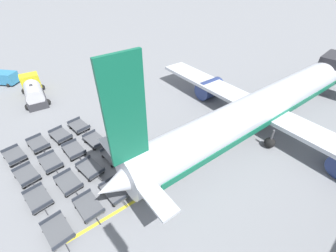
% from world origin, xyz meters
% --- Properties ---
extents(ground_plane, '(500.00, 500.00, 0.00)m').
position_xyz_m(ground_plane, '(0.00, 0.00, 0.00)').
color(ground_plane, gray).
extents(airplane, '(34.97, 43.83, 12.83)m').
position_xyz_m(airplane, '(12.80, -1.10, 3.07)').
color(airplane, silver).
rests_on(airplane, ground_plane).
extents(fuel_tanker_primary, '(7.92, 4.26, 2.99)m').
position_xyz_m(fuel_tanker_primary, '(-12.96, -20.37, 1.27)').
color(fuel_tanker_primary, yellow).
rests_on(fuel_tanker_primary, ground_plane).
extents(service_van, '(4.67, 4.28, 2.02)m').
position_xyz_m(service_van, '(-22.14, -22.43, 1.10)').
color(service_van, teal).
rests_on(service_van, ground_plane).
extents(baggage_dolly_row_near_col_a, '(3.36, 1.92, 0.92)m').
position_xyz_m(baggage_dolly_row_near_col_a, '(-1.43, -25.94, 0.48)').
color(baggage_dolly_row_near_col_a, '#515459').
rests_on(baggage_dolly_row_near_col_a, ground_plane).
extents(baggage_dolly_row_near_col_b, '(3.36, 1.92, 0.92)m').
position_xyz_m(baggage_dolly_row_near_col_b, '(2.23, -25.78, 0.48)').
color(baggage_dolly_row_near_col_b, '#515459').
rests_on(baggage_dolly_row_near_col_b, ground_plane).
extents(baggage_dolly_row_near_col_c, '(3.33, 1.84, 0.92)m').
position_xyz_m(baggage_dolly_row_near_col_c, '(5.66, -25.85, 0.48)').
color(baggage_dolly_row_near_col_c, '#515459').
rests_on(baggage_dolly_row_near_col_c, ground_plane).
extents(baggage_dolly_row_near_col_d, '(3.32, 1.81, 0.92)m').
position_xyz_m(baggage_dolly_row_near_col_d, '(9.58, -25.69, 0.48)').
color(baggage_dolly_row_near_col_d, '#515459').
rests_on(baggage_dolly_row_near_col_d, ground_plane).
extents(baggage_dolly_row_mid_a_col_a, '(3.35, 1.88, 0.92)m').
position_xyz_m(baggage_dolly_row_mid_a_col_a, '(-1.70, -23.53, 0.48)').
color(baggage_dolly_row_mid_a_col_a, '#515459').
rests_on(baggage_dolly_row_mid_a_col_a, ground_plane).
extents(baggage_dolly_row_mid_a_col_b, '(3.31, 1.78, 0.92)m').
position_xyz_m(baggage_dolly_row_mid_a_col_b, '(2.05, -23.52, 0.48)').
color(baggage_dolly_row_mid_a_col_b, '#515459').
rests_on(baggage_dolly_row_mid_a_col_b, ground_plane).
extents(baggage_dolly_row_mid_a_col_c, '(3.33, 1.85, 0.92)m').
position_xyz_m(baggage_dolly_row_mid_a_col_c, '(5.73, -23.24, 0.48)').
color(baggage_dolly_row_mid_a_col_c, '#515459').
rests_on(baggage_dolly_row_mid_a_col_c, ground_plane).
extents(baggage_dolly_row_mid_a_col_d, '(3.31, 1.79, 0.92)m').
position_xyz_m(baggage_dolly_row_mid_a_col_d, '(9.23, -23.02, 0.48)').
color(baggage_dolly_row_mid_a_col_d, '#515459').
rests_on(baggage_dolly_row_mid_a_col_d, ground_plane).
extents(baggage_dolly_row_mid_b_col_a, '(3.36, 1.93, 0.92)m').
position_xyz_m(baggage_dolly_row_mid_b_col_a, '(-1.55, -21.13, 0.48)').
color(baggage_dolly_row_mid_b_col_a, '#515459').
rests_on(baggage_dolly_row_mid_b_col_a, ground_plane).
extents(baggage_dolly_row_mid_b_col_b, '(3.31, 1.79, 0.92)m').
position_xyz_m(baggage_dolly_row_mid_b_col_b, '(1.88, -21.05, 0.48)').
color(baggage_dolly_row_mid_b_col_b, '#515459').
rests_on(baggage_dolly_row_mid_b_col_b, ground_plane).
extents(baggage_dolly_row_mid_b_col_c, '(3.37, 1.93, 0.92)m').
position_xyz_m(baggage_dolly_row_mid_b_col_c, '(5.48, -20.99, 0.48)').
color(baggage_dolly_row_mid_b_col_c, '#515459').
rests_on(baggage_dolly_row_mid_b_col_c, ground_plane).
extents(baggage_dolly_row_mid_b_col_d, '(3.31, 1.78, 0.92)m').
position_xyz_m(baggage_dolly_row_mid_b_col_d, '(9.35, -20.63, 0.48)').
color(baggage_dolly_row_mid_b_col_d, '#515459').
rests_on(baggage_dolly_row_mid_b_col_d, ground_plane).
extents(baggage_dolly_row_far_col_a, '(3.35, 1.88, 0.92)m').
position_xyz_m(baggage_dolly_row_far_col_a, '(-1.84, -18.79, 0.48)').
color(baggage_dolly_row_far_col_a, '#515459').
rests_on(baggage_dolly_row_far_col_a, ground_plane).
extents(baggage_dolly_row_far_col_b, '(3.35, 1.89, 0.92)m').
position_xyz_m(baggage_dolly_row_far_col_b, '(1.85, -18.60, 0.48)').
color(baggage_dolly_row_far_col_b, '#515459').
rests_on(baggage_dolly_row_far_col_b, ground_plane).
extents(baggage_dolly_row_far_col_c, '(3.31, 1.79, 0.92)m').
position_xyz_m(baggage_dolly_row_far_col_c, '(5.39, -18.39, 0.48)').
color(baggage_dolly_row_far_col_c, '#515459').
rests_on(baggage_dolly_row_far_col_c, ground_plane).
extents(baggage_dolly_row_far_col_d, '(3.36, 1.91, 0.92)m').
position_xyz_m(baggage_dolly_row_far_col_d, '(9.15, -18.34, 0.48)').
color(baggage_dolly_row_far_col_d, '#515459').
rests_on(baggage_dolly_row_far_col_d, ground_plane).
extents(stand_guidance_stripe, '(3.13, 30.37, 0.01)m').
position_xyz_m(stand_guidance_stripe, '(11.88, -10.41, 0.00)').
color(stand_guidance_stripe, yellow).
rests_on(stand_guidance_stripe, ground_plane).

